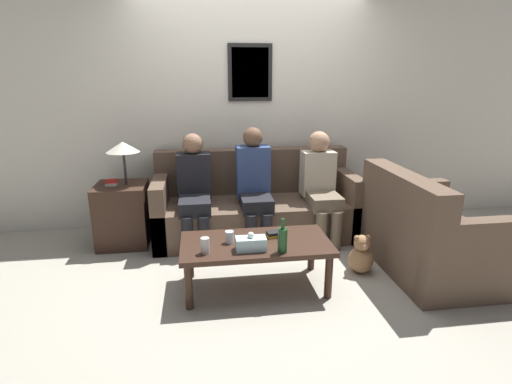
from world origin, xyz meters
The scene contains 15 objects.
ground_plane centered at (0.00, 0.00, 0.00)m, with size 16.00×16.00×0.00m, color #ADA899.
wall_back centered at (0.00, 0.96, 1.30)m, with size 9.00×0.08×2.60m.
couch_main centered at (0.00, 0.52, 0.31)m, with size 2.12×0.85×0.89m.
couch_side centered at (1.38, -0.54, 0.31)m, with size 0.85×1.25×0.89m.
coffee_table centered at (-0.16, -0.63, 0.35)m, with size 1.19×0.60×0.40m.
side_table_with_lamp centered at (-1.37, 0.44, 0.36)m, with size 0.50×0.50×1.06m.
wine_bottle centered at (0.01, -0.85, 0.50)m, with size 0.07×0.07×0.27m.
drinking_glass centered at (-0.37, -0.62, 0.45)m, with size 0.07×0.07×0.10m.
book_stack centered at (0.02, -0.55, 0.42)m, with size 0.17×0.11×0.04m.
soda_can centered at (-0.56, -0.79, 0.46)m, with size 0.07×0.07×0.12m.
tissue_box centered at (-0.22, -0.78, 0.45)m, with size 0.23×0.12×0.15m.
person_left centered at (-0.64, 0.37, 0.60)m, with size 0.34×0.64×1.12m.
person_middle centered at (-0.04, 0.33, 0.62)m, with size 0.34×0.60×1.17m.
person_right centered at (0.65, 0.30, 0.61)m, with size 0.34×0.61×1.12m.
teddy_bear centered at (0.79, -0.51, 0.15)m, with size 0.22×0.22×0.35m.
Camera 1 is at (-0.57, -3.54, 1.68)m, focal length 28.00 mm.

